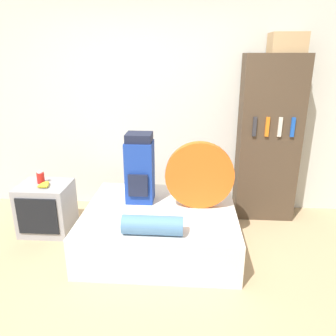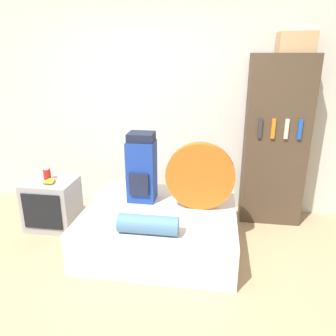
{
  "view_description": "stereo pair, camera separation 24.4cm",
  "coord_description": "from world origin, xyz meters",
  "px_view_note": "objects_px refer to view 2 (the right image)",
  "views": [
    {
      "loc": [
        0.44,
        -2.23,
        1.93
      ],
      "look_at": [
        0.23,
        0.82,
        0.87
      ],
      "focal_mm": 35.0,
      "sensor_mm": 36.0,
      "label": 1
    },
    {
      "loc": [
        0.68,
        -2.2,
        1.93
      ],
      "look_at": [
        0.23,
        0.82,
        0.87
      ],
      "focal_mm": 35.0,
      "sensor_mm": 36.0,
      "label": 2
    }
  ],
  "objects_px": {
    "tent_bag": "(200,176)",
    "bookshelf": "(275,142)",
    "television": "(52,204)",
    "cardboard_box": "(296,42)",
    "sleeping_roll": "(148,224)",
    "canister": "(47,174)",
    "backpack": "(142,168)"
  },
  "relations": [
    {
      "from": "bookshelf",
      "to": "cardboard_box",
      "type": "xyz_separation_m",
      "value": [
        0.1,
        0.03,
        1.08
      ]
    },
    {
      "from": "canister",
      "to": "cardboard_box",
      "type": "xyz_separation_m",
      "value": [
        2.68,
        0.57,
        1.42
      ]
    },
    {
      "from": "tent_bag",
      "to": "canister",
      "type": "distance_m",
      "value": 1.77
    },
    {
      "from": "backpack",
      "to": "television",
      "type": "bearing_deg",
      "value": 179.9
    },
    {
      "from": "tent_bag",
      "to": "television",
      "type": "xyz_separation_m",
      "value": [
        -1.71,
        0.12,
        -0.48
      ]
    },
    {
      "from": "backpack",
      "to": "cardboard_box",
      "type": "xyz_separation_m",
      "value": [
        1.55,
        0.63,
        1.27
      ]
    },
    {
      "from": "bookshelf",
      "to": "cardboard_box",
      "type": "distance_m",
      "value": 1.08
    },
    {
      "from": "tent_bag",
      "to": "cardboard_box",
      "type": "relative_size",
      "value": 1.89
    },
    {
      "from": "sleeping_roll",
      "to": "television",
      "type": "xyz_separation_m",
      "value": [
        -1.29,
        0.7,
        -0.22
      ]
    },
    {
      "from": "tent_bag",
      "to": "backpack",
      "type": "bearing_deg",
      "value": 169.25
    },
    {
      "from": "canister",
      "to": "backpack",
      "type": "bearing_deg",
      "value": -2.79
    },
    {
      "from": "tent_bag",
      "to": "bookshelf",
      "type": "distance_m",
      "value": 1.11
    },
    {
      "from": "bookshelf",
      "to": "cardboard_box",
      "type": "bearing_deg",
      "value": 15.8
    },
    {
      "from": "backpack",
      "to": "sleeping_roll",
      "type": "relative_size",
      "value": 1.38
    },
    {
      "from": "tent_bag",
      "to": "cardboard_box",
      "type": "height_order",
      "value": "cardboard_box"
    },
    {
      "from": "bookshelf",
      "to": "cardboard_box",
      "type": "relative_size",
      "value": 5.26
    },
    {
      "from": "canister",
      "to": "cardboard_box",
      "type": "distance_m",
      "value": 3.08
    },
    {
      "from": "television",
      "to": "cardboard_box",
      "type": "bearing_deg",
      "value": 13.42
    },
    {
      "from": "tent_bag",
      "to": "television",
      "type": "relative_size",
      "value": 1.23
    },
    {
      "from": "tent_bag",
      "to": "bookshelf",
      "type": "xyz_separation_m",
      "value": [
        0.82,
        0.72,
        0.2
      ]
    },
    {
      "from": "sleeping_roll",
      "to": "bookshelf",
      "type": "distance_m",
      "value": 1.85
    },
    {
      "from": "television",
      "to": "canister",
      "type": "height_order",
      "value": "canister"
    },
    {
      "from": "backpack",
      "to": "canister",
      "type": "distance_m",
      "value": 1.14
    },
    {
      "from": "backpack",
      "to": "cardboard_box",
      "type": "height_order",
      "value": "cardboard_box"
    },
    {
      "from": "television",
      "to": "bookshelf",
      "type": "height_order",
      "value": "bookshelf"
    },
    {
      "from": "television",
      "to": "cardboard_box",
      "type": "distance_m",
      "value": 3.23
    },
    {
      "from": "canister",
      "to": "cardboard_box",
      "type": "bearing_deg",
      "value": 12.11
    },
    {
      "from": "cardboard_box",
      "to": "canister",
      "type": "bearing_deg",
      "value": -167.89
    },
    {
      "from": "cardboard_box",
      "to": "tent_bag",
      "type": "bearing_deg",
      "value": -140.9
    },
    {
      "from": "backpack",
      "to": "tent_bag",
      "type": "relative_size",
      "value": 1.07
    },
    {
      "from": "tent_bag",
      "to": "cardboard_box",
      "type": "distance_m",
      "value": 1.75
    },
    {
      "from": "backpack",
      "to": "tent_bag",
      "type": "xyz_separation_m",
      "value": [
        0.63,
        -0.12,
        -0.01
      ]
    }
  ]
}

